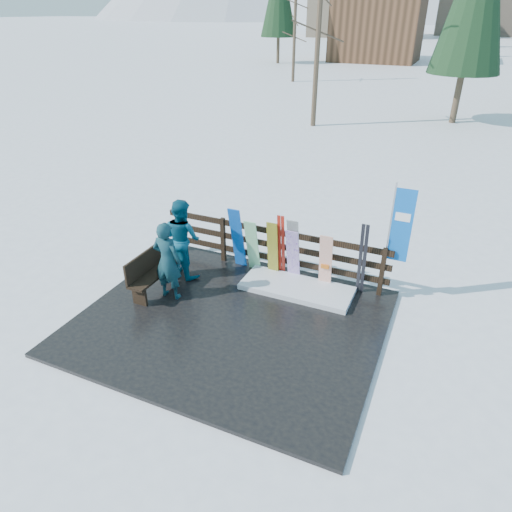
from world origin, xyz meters
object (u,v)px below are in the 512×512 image
at_px(person_back, 183,238).
at_px(snowboard_0, 237,238).
at_px(snowboard_1, 252,246).
at_px(snowboard_4, 293,250).
at_px(snowboard_2, 273,249).
at_px(snowboard_5, 325,262).
at_px(person_front, 167,261).
at_px(bench, 152,270).
at_px(rental_flag, 398,230).
at_px(snowboard_3, 293,255).

bearing_deg(person_back, snowboard_0, -123.92).
bearing_deg(snowboard_1, snowboard_4, 0.00).
bearing_deg(snowboard_2, person_back, -158.97).
bearing_deg(snowboard_5, person_back, -166.89).
xyz_separation_m(snowboard_1, snowboard_4, (1.02, 0.00, 0.11)).
xyz_separation_m(snowboard_4, person_front, (-2.23, -1.73, 0.10)).
relative_size(bench, person_front, 0.84).
xyz_separation_m(snowboard_0, snowboard_4, (1.41, -0.00, -0.02)).
height_order(rental_flag, person_back, rental_flag).
xyz_separation_m(person_front, person_back, (-0.23, 0.98, 0.05)).
relative_size(snowboard_2, snowboard_5, 1.06).
relative_size(snowboard_5, person_front, 0.75).
height_order(snowboard_0, snowboard_4, snowboard_0).
bearing_deg(snowboard_2, snowboard_1, -180.00).
relative_size(bench, person_back, 0.79).
relative_size(snowboard_4, snowboard_5, 1.20).
distance_m(snowboard_2, person_back, 2.11).
distance_m(snowboard_0, rental_flag, 3.67).
bearing_deg(snowboard_3, person_back, -162.98).
xyz_separation_m(snowboard_4, snowboard_5, (0.76, 0.00, -0.12)).
distance_m(snowboard_2, person_front, 2.45).
bearing_deg(snowboard_5, person_front, -150.03).
bearing_deg(snowboard_1, person_front, -124.96).
bearing_deg(bench, person_front, -6.32).
bearing_deg(rental_flag, snowboard_2, -174.23).
relative_size(snowboard_0, snowboard_1, 1.18).
relative_size(snowboard_0, snowboard_4, 1.03).
xyz_separation_m(snowboard_0, person_back, (-1.05, -0.75, 0.13)).
bearing_deg(person_back, snowboard_2, -138.54).
bearing_deg(snowboard_4, snowboard_3, 180.00).
relative_size(snowboard_3, snowboard_5, 1.02).
bearing_deg(bench, snowboard_1, 44.64).
height_order(snowboard_5, rental_flag, rental_flag).
bearing_deg(snowboard_3, person_front, -142.17).
xyz_separation_m(bench, snowboard_0, (1.30, 1.67, 0.30)).
relative_size(snowboard_3, person_back, 0.72).
distance_m(bench, person_back, 1.05).
bearing_deg(person_front, rental_flag, -156.86).
bearing_deg(rental_flag, snowboard_3, -172.91).
xyz_separation_m(bench, snowboard_1, (1.69, 1.67, 0.17)).
bearing_deg(snowboard_2, snowboard_0, 180.00).
distance_m(snowboard_2, snowboard_4, 0.52).
bearing_deg(snowboard_4, snowboard_2, 180.00).
bearing_deg(person_front, snowboard_1, -126.26).
height_order(snowboard_2, snowboard_4, snowboard_4).
bearing_deg(snowboard_0, rental_flag, 4.32).
bearing_deg(snowboard_2, snowboard_4, -0.00).
distance_m(snowboard_4, person_back, 2.58).
distance_m(snowboard_1, rental_flag, 3.33).
xyz_separation_m(snowboard_2, snowboard_5, (1.27, 0.00, -0.04)).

